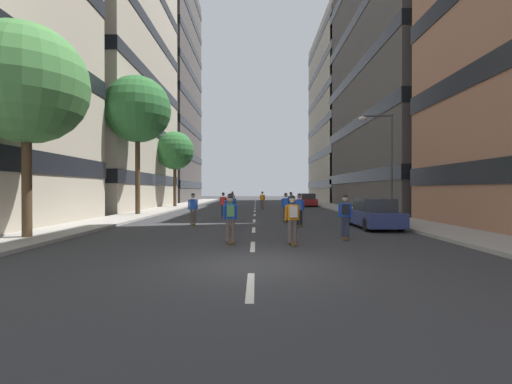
{
  "coord_description": "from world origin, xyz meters",
  "views": [
    {
      "loc": [
        0.11,
        -9.16,
        1.98
      ],
      "look_at": [
        0.0,
        25.08,
        1.73
      ],
      "focal_mm": 24.63,
      "sensor_mm": 36.0,
      "label": 1
    }
  ],
  "objects_px": {
    "street_tree_mid": "(139,110)",
    "street_tree_far": "(176,151)",
    "skater_11": "(233,206)",
    "skater_5": "(231,216)",
    "skater_6": "(234,199)",
    "skater_8": "(194,207)",
    "skater_1": "(294,217)",
    "parked_car_mid": "(375,215)",
    "parked_car_near": "(308,200)",
    "skater_3": "(292,203)",
    "skater_10": "(292,201)",
    "street_tree_near": "(28,85)",
    "skater_0": "(287,206)",
    "streetlamp_right": "(387,155)",
    "skater_2": "(346,214)",
    "skater_4": "(224,203)",
    "skater_12": "(263,199)",
    "skater_7": "(231,208)",
    "skater_9": "(300,208)"
  },
  "relations": [
    {
      "from": "skater_1",
      "to": "skater_3",
      "type": "xyz_separation_m",
      "value": [
        1.24,
        12.96,
        0.0
      ]
    },
    {
      "from": "skater_5",
      "to": "skater_8",
      "type": "bearing_deg",
      "value": 111.36
    },
    {
      "from": "street_tree_mid",
      "to": "skater_11",
      "type": "xyz_separation_m",
      "value": [
        7.45,
        -4.78,
        -7.01
      ]
    },
    {
      "from": "street_tree_far",
      "to": "skater_5",
      "type": "xyz_separation_m",
      "value": [
        7.98,
        -25.7,
        -5.22
      ]
    },
    {
      "from": "skater_5",
      "to": "skater_9",
      "type": "relative_size",
      "value": 1.0
    },
    {
      "from": "parked_car_mid",
      "to": "skater_9",
      "type": "distance_m",
      "value": 3.81
    },
    {
      "from": "street_tree_mid",
      "to": "street_tree_far",
      "type": "height_order",
      "value": "street_tree_mid"
    },
    {
      "from": "street_tree_near",
      "to": "skater_1",
      "type": "distance_m",
      "value": 11.47
    },
    {
      "from": "skater_1",
      "to": "parked_car_mid",
      "type": "bearing_deg",
      "value": 48.98
    },
    {
      "from": "street_tree_far",
      "to": "skater_6",
      "type": "bearing_deg",
      "value": -18.62
    },
    {
      "from": "skater_1",
      "to": "skater_11",
      "type": "height_order",
      "value": "same"
    },
    {
      "from": "skater_10",
      "to": "streetlamp_right",
      "type": "bearing_deg",
      "value": -54.87
    },
    {
      "from": "skater_0",
      "to": "skater_11",
      "type": "height_order",
      "value": "same"
    },
    {
      "from": "skater_0",
      "to": "skater_9",
      "type": "distance_m",
      "value": 2.79
    },
    {
      "from": "skater_4",
      "to": "skater_12",
      "type": "bearing_deg",
      "value": 74.66
    },
    {
      "from": "skater_4",
      "to": "skater_8",
      "type": "bearing_deg",
      "value": -101.8
    },
    {
      "from": "skater_10",
      "to": "street_tree_near",
      "type": "bearing_deg",
      "value": -127.45
    },
    {
      "from": "skater_12",
      "to": "parked_car_mid",
      "type": "bearing_deg",
      "value": -73.22
    },
    {
      "from": "street_tree_far",
      "to": "skater_0",
      "type": "distance_m",
      "value": 20.88
    },
    {
      "from": "skater_0",
      "to": "skater_7",
      "type": "bearing_deg",
      "value": -134.22
    },
    {
      "from": "parked_car_near",
      "to": "skater_2",
      "type": "bearing_deg",
      "value": -95.19
    },
    {
      "from": "parked_car_mid",
      "to": "skater_2",
      "type": "relative_size",
      "value": 2.47
    },
    {
      "from": "streetlamp_right",
      "to": "skater_7",
      "type": "distance_m",
      "value": 10.53
    },
    {
      "from": "skater_5",
      "to": "skater_6",
      "type": "xyz_separation_m",
      "value": [
        -1.5,
        23.52,
        -0.03
      ]
    },
    {
      "from": "skater_4",
      "to": "skater_5",
      "type": "xyz_separation_m",
      "value": [
        1.39,
        -12.05,
        0.03
      ]
    },
    {
      "from": "parked_car_near",
      "to": "skater_3",
      "type": "distance_m",
      "value": 16.17
    },
    {
      "from": "street_tree_mid",
      "to": "skater_1",
      "type": "distance_m",
      "value": 18.64
    },
    {
      "from": "skater_0",
      "to": "skater_3",
      "type": "xyz_separation_m",
      "value": [
        0.72,
        3.99,
        0.03
      ]
    },
    {
      "from": "street_tree_near",
      "to": "skater_0",
      "type": "relative_size",
      "value": 4.65
    },
    {
      "from": "skater_6",
      "to": "skater_8",
      "type": "relative_size",
      "value": 1.0
    },
    {
      "from": "parked_car_near",
      "to": "skater_3",
      "type": "relative_size",
      "value": 2.47
    },
    {
      "from": "skater_6",
      "to": "skater_10",
      "type": "relative_size",
      "value": 1.0
    },
    {
      "from": "skater_2",
      "to": "skater_11",
      "type": "xyz_separation_m",
      "value": [
        -5.03,
        7.7,
        -0.03
      ]
    },
    {
      "from": "street_tree_far",
      "to": "skater_10",
      "type": "xyz_separation_m",
      "value": [
        11.81,
        -9.51,
        -5.22
      ]
    },
    {
      "from": "street_tree_near",
      "to": "skater_7",
      "type": "xyz_separation_m",
      "value": [
        7.56,
        4.55,
        -5.06
      ]
    },
    {
      "from": "street_tree_mid",
      "to": "skater_0",
      "type": "distance_m",
      "value": 13.76
    },
    {
      "from": "streetlamp_right",
      "to": "skater_2",
      "type": "xyz_separation_m",
      "value": [
        -4.48,
        -7.79,
        -3.12
      ]
    },
    {
      "from": "parked_car_mid",
      "to": "street_tree_near",
      "type": "relative_size",
      "value": 0.53
    },
    {
      "from": "skater_1",
      "to": "skater_8",
      "type": "height_order",
      "value": "same"
    },
    {
      "from": "skater_5",
      "to": "skater_6",
      "type": "height_order",
      "value": "same"
    },
    {
      "from": "skater_1",
      "to": "skater_8",
      "type": "xyz_separation_m",
      "value": [
        -4.8,
        6.89,
        -0.03
      ]
    },
    {
      "from": "street_tree_mid",
      "to": "street_tree_far",
      "type": "relative_size",
      "value": 1.26
    },
    {
      "from": "parked_car_mid",
      "to": "street_tree_mid",
      "type": "height_order",
      "value": "street_tree_mid"
    },
    {
      "from": "skater_6",
      "to": "skater_0",
      "type": "bearing_deg",
      "value": -74.03
    },
    {
      "from": "skater_2",
      "to": "skater_11",
      "type": "bearing_deg",
      "value": 123.2
    },
    {
      "from": "street_tree_near",
      "to": "skater_4",
      "type": "bearing_deg",
      "value": 59.7
    },
    {
      "from": "streetlamp_right",
      "to": "skater_1",
      "type": "xyz_separation_m",
      "value": [
        -6.74,
        -9.24,
        -3.12
      ]
    },
    {
      "from": "streetlamp_right",
      "to": "skater_8",
      "type": "distance_m",
      "value": 12.18
    },
    {
      "from": "parked_car_mid",
      "to": "skater_11",
      "type": "xyz_separation_m",
      "value": [
        -7.51,
        3.71,
        0.29
      ]
    },
    {
      "from": "street_tree_near",
      "to": "skater_6",
      "type": "distance_m",
      "value": 24.19
    }
  ]
}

